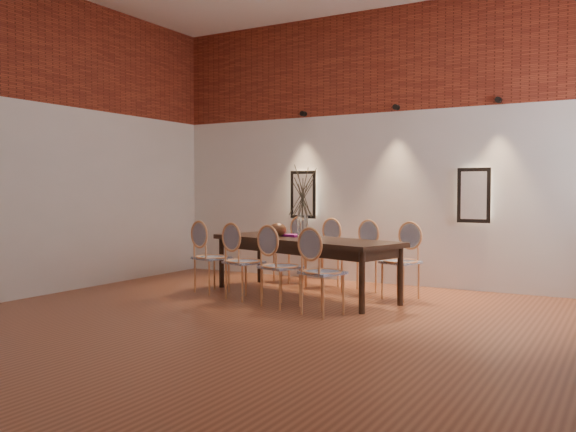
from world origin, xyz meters
The scene contains 23 objects.
floor centered at (0.00, 0.00, -0.01)m, with size 7.00×7.00×0.02m, color #955031.
wall_back centered at (0.00, 3.55, 2.00)m, with size 7.00×0.10×4.00m, color silver.
wall_left centered at (-3.55, 0.00, 2.00)m, with size 0.10×7.00×4.00m, color silver.
brick_band_back centered at (0.00, 3.48, 3.25)m, with size 7.00×0.02×1.50m, color maroon.
brick_band_left centered at (-3.48, 0.00, 3.25)m, with size 0.02×7.00×1.50m, color maroon.
niche_left centered at (-1.30, 3.45, 1.30)m, with size 0.36×0.06×0.66m, color #FFEAC6.
niche_right centered at (1.30, 3.45, 1.30)m, with size 0.36×0.06×0.66m, color #FFEAC6.
spot_fixture_left centered at (-1.30, 3.42, 2.55)m, with size 0.08×0.08×0.10m, color black.
spot_fixture_mid centered at (0.20, 3.42, 2.55)m, with size 0.08×0.08×0.10m, color black.
spot_fixture_right centered at (1.60, 3.42, 2.55)m, with size 0.08×0.08×0.10m, color black.
dining_table centered at (-0.54, 2.01, 0.38)m, with size 2.71×0.87×0.75m, color black.
chair_near_a centered at (-1.72, 1.61, 0.47)m, with size 0.44×0.44×0.94m, color #E7A065, non-canonical shape.
chair_near_b centered at (-1.07, 1.42, 0.47)m, with size 0.44×0.44×0.94m, color #E7A065, non-canonical shape.
chair_near_c centered at (-0.42, 1.22, 0.47)m, with size 0.44×0.44×0.94m, color #E7A065, non-canonical shape.
chair_near_d centered at (0.23, 1.03, 0.47)m, with size 0.44×0.44×0.94m, color #E7A065, non-canonical shape.
chair_far_a centered at (-1.30, 2.98, 0.47)m, with size 0.44×0.44×0.94m, color #E7A065, non-canonical shape.
chair_far_b centered at (-0.66, 2.79, 0.47)m, with size 0.44×0.44×0.94m, color #E7A065, non-canonical shape.
chair_far_c centered at (-0.01, 2.59, 0.47)m, with size 0.44×0.44×0.94m, color #E7A065, non-canonical shape.
chair_far_d centered at (0.64, 2.40, 0.47)m, with size 0.44×0.44×0.94m, color #E7A065, non-canonical shape.
vase centered at (-0.55, 2.01, 0.90)m, with size 0.14×0.14×0.30m, color silver.
dried_branches centered at (-0.55, 2.01, 1.35)m, with size 0.50×0.50×0.70m, color #463E2B, non-canonical shape.
bowl centered at (-0.97, 2.08, 0.84)m, with size 0.24×0.24×0.18m, color brown.
book centered at (-0.79, 2.16, 0.77)m, with size 0.26×0.18×0.03m, color #88137A.
Camera 1 is at (3.18, -4.92, 1.37)m, focal length 38.00 mm.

